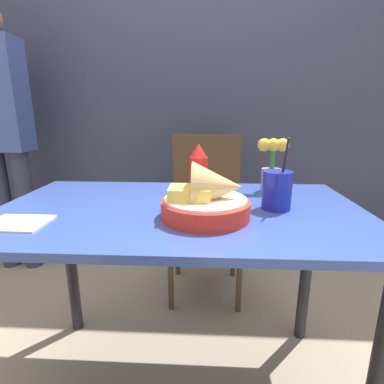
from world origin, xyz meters
The scene contains 10 objects.
ground_plane centered at (0.00, 0.00, 0.00)m, with size 12.00×12.00×0.00m, color gray.
wall_window centered at (0.00, 1.27, 1.30)m, with size 7.00×0.06×2.60m.
dining_table centered at (0.00, 0.00, 0.62)m, with size 1.20×0.71×0.73m.
chair_far_window centered at (0.08, 0.74, 0.53)m, with size 0.40×0.40×0.91m.
food_basket centered at (0.10, -0.10, 0.79)m, with size 0.26×0.26×0.17m.
ketchup_bottle centered at (0.06, 0.12, 0.83)m, with size 0.07×0.07×0.20m.
drink_cup centered at (0.32, 0.00, 0.79)m, with size 0.09×0.09×0.23m.
flower_vase centered at (0.34, 0.22, 0.83)m, with size 0.12×0.08×0.21m.
napkin centered at (-0.44, -0.18, 0.73)m, with size 0.16×0.13×0.01m.
person_standing centered at (-1.19, 0.89, 0.95)m, with size 0.32×0.18×1.64m.
Camera 1 is at (0.09, -0.94, 1.03)m, focal length 28.00 mm.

